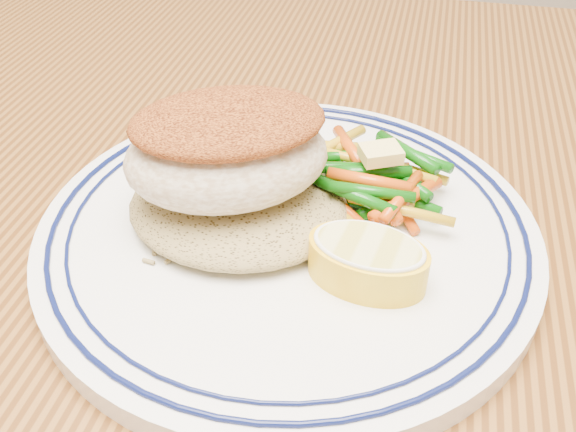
# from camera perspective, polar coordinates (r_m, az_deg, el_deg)

# --- Properties ---
(dining_table) EXTENTS (1.50, 0.90, 0.75)m
(dining_table) POSITION_cam_1_polar(r_m,az_deg,el_deg) (0.45, -6.20, -12.33)
(dining_table) COLOR #522D10
(dining_table) RESTS_ON ground
(plate) EXTENTS (0.29, 0.29, 0.02)m
(plate) POSITION_cam_1_polar(r_m,az_deg,el_deg) (0.37, -0.00, -1.26)
(plate) COLOR white
(plate) RESTS_ON dining_table
(rice_pilaf) EXTENTS (0.13, 0.11, 0.02)m
(rice_pilaf) POSITION_cam_1_polar(r_m,az_deg,el_deg) (0.37, -4.44, 1.39)
(rice_pilaf) COLOR olive
(rice_pilaf) RESTS_ON plate
(fish_fillet) EXTENTS (0.13, 0.12, 0.06)m
(fish_fillet) POSITION_cam_1_polar(r_m,az_deg,el_deg) (0.35, -5.43, 5.98)
(fish_fillet) COLOR beige
(fish_fillet) RESTS_ON rice_pilaf
(vegetable_pile) EXTENTS (0.11, 0.10, 0.03)m
(vegetable_pile) POSITION_cam_1_polar(r_m,az_deg,el_deg) (0.38, 7.05, 3.30)
(vegetable_pile) COLOR #CC460A
(vegetable_pile) RESTS_ON plate
(butter_pat) EXTENTS (0.03, 0.03, 0.01)m
(butter_pat) POSITION_cam_1_polar(r_m,az_deg,el_deg) (0.37, 8.24, 5.52)
(butter_pat) COLOR #FBE57B
(butter_pat) RESTS_ON vegetable_pile
(lemon_wedge) EXTENTS (0.07, 0.07, 0.02)m
(lemon_wedge) POSITION_cam_1_polar(r_m,az_deg,el_deg) (0.33, 7.10, -3.88)
(lemon_wedge) COLOR yellow
(lemon_wedge) RESTS_ON plate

